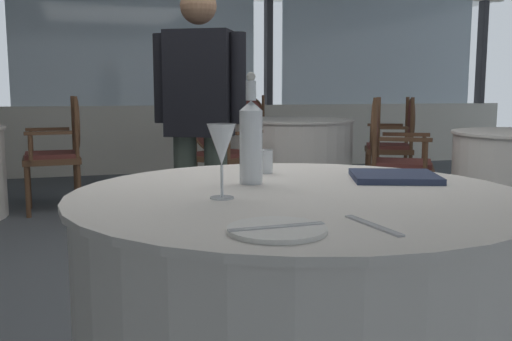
# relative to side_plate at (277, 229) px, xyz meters

# --- Properties ---
(ground_plane) EXTENTS (14.99, 14.99, 0.00)m
(ground_plane) POSITION_rel_side_plate_xyz_m (0.41, 1.87, -0.74)
(ground_plane) COLOR #4C5156
(window_wall_far) EXTENTS (10.82, 0.14, 2.62)m
(window_wall_far) POSITION_rel_side_plate_xyz_m (0.41, 6.20, 0.31)
(window_wall_far) COLOR silver
(window_wall_far) RESTS_ON ground_plane
(foreground_table) EXTENTS (1.30, 1.30, 0.74)m
(foreground_table) POSITION_rel_side_plate_xyz_m (0.22, 0.42, -0.37)
(foreground_table) COLOR white
(foreground_table) RESTS_ON ground_plane
(side_plate) EXTENTS (0.21, 0.21, 0.01)m
(side_plate) POSITION_rel_side_plate_xyz_m (0.00, 0.00, 0.00)
(side_plate) COLOR white
(side_plate) RESTS_ON foreground_table
(butter_knife) EXTENTS (0.21, 0.02, 0.00)m
(butter_knife) POSITION_rel_side_plate_xyz_m (0.00, 0.00, 0.01)
(butter_knife) COLOR silver
(butter_knife) RESTS_ON foreground_table
(dinner_fork) EXTENTS (0.03, 0.20, 0.00)m
(dinner_fork) POSITION_rel_side_plate_xyz_m (0.21, -0.02, -0.00)
(dinner_fork) COLOR silver
(dinner_fork) RESTS_ON foreground_table
(water_bottle) EXTENTS (0.07, 0.07, 0.34)m
(water_bottle) POSITION_rel_side_plate_xyz_m (0.13, 0.60, 0.13)
(water_bottle) COLOR white
(water_bottle) RESTS_ON foreground_table
(wine_glass) EXTENTS (0.08, 0.08, 0.20)m
(wine_glass) POSITION_rel_side_plate_xyz_m (-0.02, 0.39, 0.14)
(wine_glass) COLOR white
(wine_glass) RESTS_ON foreground_table
(water_tumbler) EXTENTS (0.07, 0.07, 0.08)m
(water_tumbler) POSITION_rel_side_plate_xyz_m (0.24, 0.81, 0.04)
(water_tumbler) COLOR white
(water_tumbler) RESTS_ON foreground_table
(menu_book) EXTENTS (0.34, 0.33, 0.02)m
(menu_book) POSITION_rel_side_plate_xyz_m (0.60, 0.54, 0.01)
(menu_book) COLOR #2D3856
(menu_book) RESTS_ON foreground_table
(background_table_0) EXTENTS (1.35, 1.35, 0.74)m
(background_table_0) POSITION_rel_side_plate_xyz_m (1.77, 4.48, -0.37)
(background_table_0) COLOR white
(background_table_0) RESTS_ON ground_plane
(dining_chair_0_0) EXTENTS (0.64, 0.66, 0.92)m
(dining_chair_0_0) POSITION_rel_side_plate_xyz_m (0.86, 3.87, -0.21)
(dining_chair_0_0) COLOR brown
(dining_chair_0_0) RESTS_ON ground_plane
(dining_chair_0_1) EXTENTS (0.61, 0.64, 0.97)m
(dining_chair_0_1) POSITION_rel_side_plate_xyz_m (2.76, 4.00, -0.18)
(dining_chair_0_1) COLOR brown
(dining_chair_0_1) RESTS_ON ground_plane
(dining_chair_0_2) EXTENTS (0.56, 0.50, 0.98)m
(dining_chair_0_2) POSITION_rel_side_plate_xyz_m (1.69, 5.58, -0.17)
(dining_chair_0_2) COLOR brown
(dining_chair_0_2) RESTS_ON ground_plane
(dining_chair_1_2) EXTENTS (0.64, 0.65, 0.98)m
(dining_chair_1_2) POSITION_rel_side_plate_xyz_m (1.91, 2.73, -0.17)
(dining_chair_1_2) COLOR brown
(dining_chair_1_2) RESTS_ON ground_plane
(dining_chair_2_0) EXTENTS (0.49, 0.55, 0.98)m
(dining_chair_2_0) POSITION_rel_side_plate_xyz_m (-0.49, 4.05, -0.17)
(dining_chair_2_0) COLOR brown
(dining_chair_2_0) RESTS_ON ground_plane
(diner_person_0) EXTENTS (0.47, 0.35, 1.59)m
(diner_person_0) POSITION_rel_side_plate_xyz_m (0.29, 2.07, 0.15)
(diner_person_0) COLOR #424C42
(diner_person_0) RESTS_ON ground_plane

